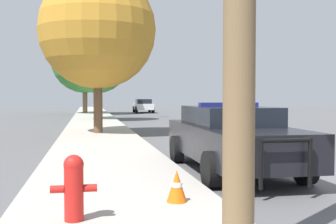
{
  "coord_description": "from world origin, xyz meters",
  "views": [
    {
      "loc": [
        -5.53,
        -8.01,
        1.63
      ],
      "look_at": [
        -1.33,
        13.95,
        0.81
      ],
      "focal_mm": 45.0,
      "sensor_mm": 36.0,
      "label": 1
    }
  ],
  "objects_px": {
    "car_background_distant": "(143,105)",
    "tree_sidewalk_near": "(98,30)",
    "tree_sidewalk_far": "(85,60)",
    "traffic_cone": "(177,186)",
    "fire_hydrant": "(74,186)",
    "police_car": "(231,137)",
    "traffic_light": "(112,68)",
    "tree_sidewalk_mid": "(97,62)"
  },
  "relations": [
    {
      "from": "tree_sidewalk_near",
      "to": "traffic_cone",
      "type": "distance_m",
      "value": 12.49
    },
    {
      "from": "traffic_light",
      "to": "tree_sidewalk_near",
      "type": "height_order",
      "value": "tree_sidewalk_near"
    },
    {
      "from": "traffic_cone",
      "to": "fire_hydrant",
      "type": "bearing_deg",
      "value": -155.04
    },
    {
      "from": "traffic_light",
      "to": "car_background_distant",
      "type": "xyz_separation_m",
      "value": [
        3.72,
        10.68,
        -3.05
      ]
    },
    {
      "from": "traffic_light",
      "to": "tree_sidewalk_near",
      "type": "distance_m",
      "value": 14.02
    },
    {
      "from": "tree_sidewalk_near",
      "to": "traffic_cone",
      "type": "height_order",
      "value": "tree_sidewalk_near"
    },
    {
      "from": "fire_hydrant",
      "to": "traffic_cone",
      "type": "distance_m",
      "value": 1.57
    },
    {
      "from": "traffic_light",
      "to": "fire_hydrant",
      "type": "bearing_deg",
      "value": -94.31
    },
    {
      "from": "police_car",
      "to": "traffic_cone",
      "type": "height_order",
      "value": "police_car"
    },
    {
      "from": "fire_hydrant",
      "to": "tree_sidewalk_near",
      "type": "height_order",
      "value": "tree_sidewalk_near"
    },
    {
      "from": "police_car",
      "to": "car_background_distant",
      "type": "bearing_deg",
      "value": -94.05
    },
    {
      "from": "tree_sidewalk_mid",
      "to": "traffic_cone",
      "type": "relative_size",
      "value": 13.22
    },
    {
      "from": "police_car",
      "to": "tree_sidewalk_mid",
      "type": "bearing_deg",
      "value": -82.93
    },
    {
      "from": "fire_hydrant",
      "to": "traffic_light",
      "type": "xyz_separation_m",
      "value": [
        1.99,
        26.4,
        3.22
      ]
    },
    {
      "from": "tree_sidewalk_near",
      "to": "tree_sidewalk_far",
      "type": "distance_m",
      "value": 21.25
    },
    {
      "from": "tree_sidewalk_mid",
      "to": "traffic_cone",
      "type": "bearing_deg",
      "value": -88.51
    },
    {
      "from": "police_car",
      "to": "car_background_distant",
      "type": "xyz_separation_m",
      "value": [
        2.48,
        33.58,
        -0.03
      ]
    },
    {
      "from": "tree_sidewalk_near",
      "to": "fire_hydrant",
      "type": "bearing_deg",
      "value": -92.73
    },
    {
      "from": "car_background_distant",
      "to": "tree_sidewalk_far",
      "type": "height_order",
      "value": "tree_sidewalk_far"
    },
    {
      "from": "traffic_light",
      "to": "tree_sidewalk_near",
      "type": "relative_size",
      "value": 0.79
    },
    {
      "from": "police_car",
      "to": "tree_sidewalk_near",
      "type": "height_order",
      "value": "tree_sidewalk_near"
    },
    {
      "from": "tree_sidewalk_near",
      "to": "police_car",
      "type": "bearing_deg",
      "value": -73.64
    },
    {
      "from": "police_car",
      "to": "tree_sidewalk_near",
      "type": "xyz_separation_m",
      "value": [
        -2.63,
        8.96,
        3.59
      ]
    },
    {
      "from": "car_background_distant",
      "to": "tree_sidewalk_near",
      "type": "xyz_separation_m",
      "value": [
        -5.11,
        -24.62,
        3.62
      ]
    },
    {
      "from": "tree_sidewalk_far",
      "to": "tree_sidewalk_mid",
      "type": "xyz_separation_m",
      "value": [
        0.87,
        -10.26,
        -1.0
      ]
    },
    {
      "from": "fire_hydrant",
      "to": "tree_sidewalk_far",
      "type": "height_order",
      "value": "tree_sidewalk_far"
    },
    {
      "from": "tree_sidewalk_far",
      "to": "traffic_cone",
      "type": "relative_size",
      "value": 17.37
    },
    {
      "from": "car_background_distant",
      "to": "tree_sidewalk_near",
      "type": "relative_size",
      "value": 0.67
    },
    {
      "from": "car_background_distant",
      "to": "traffic_light",
      "type": "bearing_deg",
      "value": -108.01
    },
    {
      "from": "traffic_light",
      "to": "tree_sidewalk_mid",
      "type": "distance_m",
      "value": 3.2
    },
    {
      "from": "police_car",
      "to": "tree_sidewalk_mid",
      "type": "relative_size",
      "value": 0.83
    },
    {
      "from": "car_background_distant",
      "to": "traffic_cone",
      "type": "height_order",
      "value": "car_background_distant"
    },
    {
      "from": "tree_sidewalk_far",
      "to": "traffic_light",
      "type": "bearing_deg",
      "value": -74.32
    },
    {
      "from": "tree_sidewalk_far",
      "to": "tree_sidewalk_mid",
      "type": "bearing_deg",
      "value": -85.13
    },
    {
      "from": "fire_hydrant",
      "to": "tree_sidewalk_far",
      "type": "relative_size",
      "value": 0.1
    },
    {
      "from": "fire_hydrant",
      "to": "tree_sidewalk_mid",
      "type": "relative_size",
      "value": 0.13
    },
    {
      "from": "tree_sidewalk_far",
      "to": "tree_sidewalk_near",
      "type": "bearing_deg",
      "value": -88.24
    },
    {
      "from": "tree_sidewalk_far",
      "to": "fire_hydrant",
      "type": "bearing_deg",
      "value": -89.91
    },
    {
      "from": "tree_sidewalk_far",
      "to": "traffic_cone",
      "type": "xyz_separation_m",
      "value": [
        1.47,
        -33.03,
        -4.61
      ]
    },
    {
      "from": "tree_sidewalk_mid",
      "to": "car_background_distant",
      "type": "bearing_deg",
      "value": 70.3
    },
    {
      "from": "car_background_distant",
      "to": "tree_sidewalk_near",
      "type": "distance_m",
      "value": 25.4
    },
    {
      "from": "traffic_light",
      "to": "tree_sidewalk_far",
      "type": "xyz_separation_m",
      "value": [
        -2.05,
        7.29,
        1.19
      ]
    }
  ]
}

